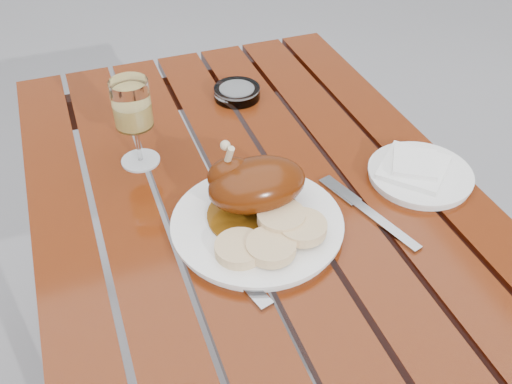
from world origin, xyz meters
The scene contains 10 objects.
table centered at (0.00, 0.00, 0.38)m, with size 0.80×1.20×0.75m, color maroon.
dinner_plate centered at (-0.03, -0.08, 0.76)m, with size 0.30×0.30×0.02m, color white.
roast_duck centered at (-0.02, -0.04, 0.82)m, with size 0.18×0.16×0.12m.
bread_dumplings centered at (-0.02, -0.14, 0.78)m, with size 0.19×0.13×0.03m.
wine_glass centered at (-0.18, 0.18, 0.84)m, with size 0.08×0.08×0.18m, color #F7D770.
side_plate centered at (0.31, -0.06, 0.76)m, with size 0.20×0.20×0.02m, color white.
napkin centered at (0.30, -0.05, 0.77)m, with size 0.12×0.12×0.01m, color white.
ashtray centered at (0.08, 0.35, 0.76)m, with size 0.11×0.11×0.03m, color #B2B7BC.
fork centered at (-0.10, -0.16, 0.75)m, with size 0.02×0.19×0.01m, color gray.
knife centered at (0.17, -0.13, 0.75)m, with size 0.02×0.20×0.01m, color gray.
Camera 1 is at (-0.28, -0.75, 1.43)m, focal length 40.00 mm.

